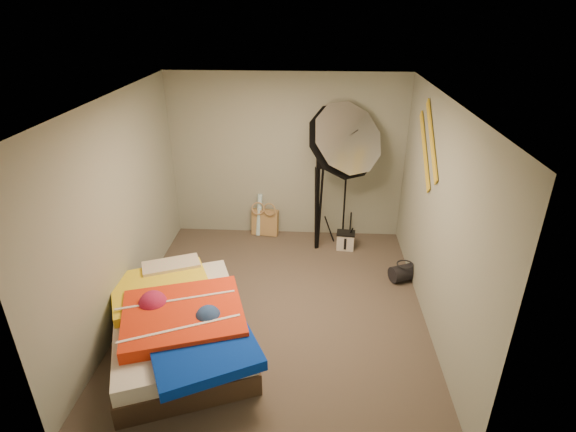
# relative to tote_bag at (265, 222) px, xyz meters

# --- Properties ---
(floor) EXTENTS (4.00, 4.00, 0.00)m
(floor) POSITION_rel_tote_bag_xyz_m (0.34, -1.90, -0.21)
(floor) COLOR brown
(floor) RESTS_ON ground
(ceiling) EXTENTS (4.00, 4.00, 0.00)m
(ceiling) POSITION_rel_tote_bag_xyz_m (0.34, -1.90, 2.29)
(ceiling) COLOR silver
(ceiling) RESTS_ON wall_back
(wall_back) EXTENTS (3.50, 0.00, 3.50)m
(wall_back) POSITION_rel_tote_bag_xyz_m (0.34, 0.10, 1.04)
(wall_back) COLOR gray
(wall_back) RESTS_ON floor
(wall_front) EXTENTS (3.50, 0.00, 3.50)m
(wall_front) POSITION_rel_tote_bag_xyz_m (0.34, -3.90, 1.04)
(wall_front) COLOR gray
(wall_front) RESTS_ON floor
(wall_left) EXTENTS (0.00, 4.00, 4.00)m
(wall_left) POSITION_rel_tote_bag_xyz_m (-1.41, -1.90, 1.04)
(wall_left) COLOR gray
(wall_left) RESTS_ON floor
(wall_right) EXTENTS (0.00, 4.00, 4.00)m
(wall_right) POSITION_rel_tote_bag_xyz_m (2.09, -1.90, 1.04)
(wall_right) COLOR gray
(wall_right) RESTS_ON floor
(tote_bag) EXTENTS (0.44, 0.24, 0.43)m
(tote_bag) POSITION_rel_tote_bag_xyz_m (0.00, 0.00, 0.00)
(tote_bag) COLOR tan
(tote_bag) RESTS_ON floor
(wrapping_roll) EXTENTS (0.13, 0.20, 0.67)m
(wrapping_roll) POSITION_rel_tote_bag_xyz_m (-0.09, 0.00, 0.12)
(wrapping_roll) COLOR #6CC1DE
(wrapping_roll) RESTS_ON floor
(camera_case) EXTENTS (0.27, 0.21, 0.25)m
(camera_case) POSITION_rel_tote_bag_xyz_m (1.25, -0.40, -0.08)
(camera_case) COLOR beige
(camera_case) RESTS_ON floor
(duffel_bag) EXTENTS (0.42, 0.35, 0.22)m
(duffel_bag) POSITION_rel_tote_bag_xyz_m (1.98, -1.21, -0.10)
(duffel_bag) COLOR black
(duffel_bag) RESTS_ON floor
(wall_stripe_upper) EXTENTS (0.02, 0.91, 0.78)m
(wall_stripe_upper) POSITION_rel_tote_bag_xyz_m (2.07, -1.30, 1.74)
(wall_stripe_upper) COLOR gold
(wall_stripe_upper) RESTS_ON wall_right
(wall_stripe_lower) EXTENTS (0.02, 0.91, 0.78)m
(wall_stripe_lower) POSITION_rel_tote_bag_xyz_m (2.07, -1.05, 1.54)
(wall_stripe_lower) COLOR gold
(wall_stripe_lower) RESTS_ON wall_right
(bed) EXTENTS (1.97, 2.26, 0.56)m
(bed) POSITION_rel_tote_bag_xyz_m (-0.63, -2.61, 0.07)
(bed) COLOR #443224
(bed) RESTS_ON floor
(photo_umbrella) EXTENTS (1.11, 1.26, 2.29)m
(photo_umbrella) POSITION_rel_tote_bag_xyz_m (1.13, -0.37, 1.44)
(photo_umbrella) COLOR black
(photo_umbrella) RESTS_ON floor
(camera_tripod) EXTENTS (0.08, 0.08, 1.40)m
(camera_tripod) POSITION_rel_tote_bag_xyz_m (0.82, -0.41, 0.60)
(camera_tripod) COLOR black
(camera_tripod) RESTS_ON floor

